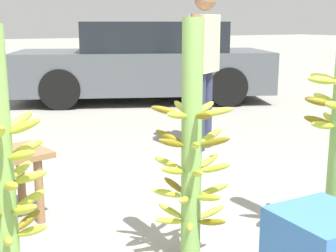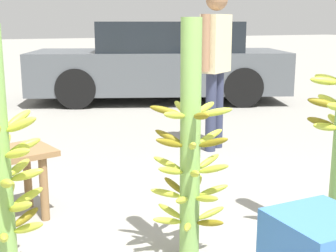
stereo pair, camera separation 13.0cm
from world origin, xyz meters
name	(u,v)px [view 2 (the right image)]	position (x,y,z in m)	size (l,w,h in m)	color
banana_stalk_center	(190,153)	(0.06, 0.31, 0.67)	(0.46, 0.46, 1.40)	#7AA851
vendor_person	(216,55)	(1.52, 2.42, 1.04)	(0.56, 0.41, 1.73)	#2D334C
parked_car	(161,62)	(2.44, 5.74, 0.68)	(4.76, 3.35, 1.39)	#4C5156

